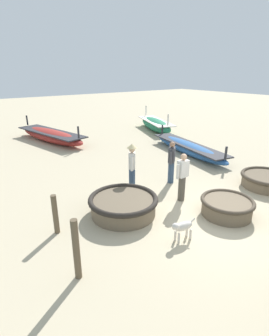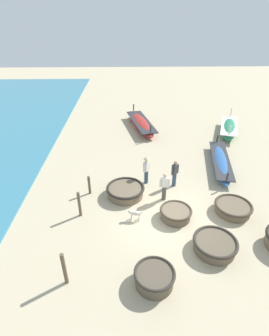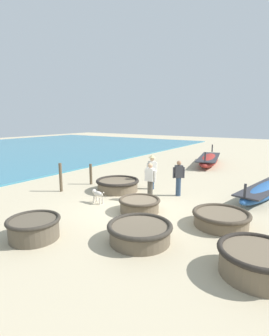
% 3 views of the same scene
% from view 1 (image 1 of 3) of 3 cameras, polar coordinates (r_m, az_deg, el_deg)
% --- Properties ---
extents(ground_plane, '(80.00, 80.00, 0.00)m').
position_cam_1_polar(ground_plane, '(7.96, 18.16, -10.43)').
color(ground_plane, '#BCAD8C').
extents(coracle_center, '(1.81, 1.81, 0.48)m').
position_cam_1_polar(coracle_center, '(10.55, 26.85, -2.32)').
color(coracle_center, brown).
rests_on(coracle_center, ground).
extents(coracle_front_left, '(1.52, 1.52, 0.50)m').
position_cam_1_polar(coracle_front_left, '(8.09, 19.46, -7.85)').
color(coracle_front_left, brown).
rests_on(coracle_front_left, ground).
extents(coracle_front_right, '(2.03, 2.03, 0.55)m').
position_cam_1_polar(coracle_front_right, '(7.67, -2.45, -7.94)').
color(coracle_front_right, brown).
rests_on(coracle_front_right, ground).
extents(long_boat_ochre_hull, '(2.01, 5.61, 1.00)m').
position_cam_1_polar(long_boat_ochre_hull, '(13.52, 11.62, 4.36)').
color(long_boat_ochre_hull, '#285693').
rests_on(long_boat_ochre_hull, ground).
extents(long_boat_white_hull, '(2.47, 5.91, 1.25)m').
position_cam_1_polar(long_boat_white_hull, '(16.30, -17.70, 6.78)').
color(long_boat_white_hull, maroon).
rests_on(long_boat_white_hull, ground).
extents(long_boat_blue_hull, '(2.72, 4.76, 1.45)m').
position_cam_1_polar(long_boat_blue_hull, '(18.60, 4.60, 9.45)').
color(long_boat_blue_hull, '#237551').
rests_on(long_boat_blue_hull, ground).
extents(fisherman_standing_right, '(0.38, 0.44, 1.67)m').
position_cam_1_polar(fisherman_standing_right, '(8.91, -0.55, 0.85)').
color(fisherman_standing_right, '#2D425B').
rests_on(fisherman_standing_right, ground).
extents(fisherman_by_coracle, '(0.53, 0.22, 1.57)m').
position_cam_1_polar(fisherman_by_coracle, '(8.36, 10.39, -1.75)').
color(fisherman_by_coracle, '#4C473D').
rests_on(fisherman_by_coracle, ground).
extents(fisherman_crouching, '(0.44, 0.38, 1.57)m').
position_cam_1_polar(fisherman_crouching, '(9.65, 8.06, 1.44)').
color(fisherman_crouching, '#2D425B').
rests_on(fisherman_crouching, ground).
extents(dog, '(0.68, 0.27, 0.55)m').
position_cam_1_polar(dog, '(6.63, 10.34, -12.58)').
color(dog, beige).
rests_on(dog, ground).
extents(mooring_post_inland, '(0.14, 0.14, 1.07)m').
position_cam_1_polar(mooring_post_inland, '(7.02, -16.86, -9.63)').
color(mooring_post_inland, brown).
rests_on(mooring_post_inland, ground).
extents(mooring_post_shoreline, '(0.14, 0.14, 1.34)m').
position_cam_1_polar(mooring_post_shoreline, '(5.47, -12.56, -16.96)').
color(mooring_post_shoreline, brown).
rests_on(mooring_post_shoreline, ground).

